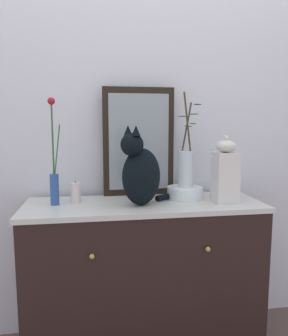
{
  "coord_description": "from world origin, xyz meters",
  "views": [
    {
      "loc": [
        -0.25,
        -1.6,
        1.22
      ],
      "look_at": [
        0.0,
        0.0,
        1.0
      ],
      "focal_mm": 34.45,
      "sensor_mm": 36.0,
      "label": 1
    }
  ],
  "objects_px": {
    "bowl_porcelain": "(185,193)",
    "vase_glass_clear": "(186,165)",
    "cat_sitting": "(141,172)",
    "jar_lidded_porcelain": "(225,172)",
    "vase_slim_green": "(54,175)",
    "sideboard": "(144,278)",
    "candle_pillar": "(76,193)",
    "mirror_leaning": "(139,142)"
  },
  "relations": [
    {
      "from": "bowl_porcelain",
      "to": "vase_glass_clear",
      "type": "height_order",
      "value": "vase_glass_clear"
    },
    {
      "from": "cat_sitting",
      "to": "jar_lidded_porcelain",
      "type": "height_order",
      "value": "cat_sitting"
    },
    {
      "from": "vase_slim_green",
      "to": "jar_lidded_porcelain",
      "type": "distance_m",
      "value": 0.87
    },
    {
      "from": "bowl_porcelain",
      "to": "jar_lidded_porcelain",
      "type": "xyz_separation_m",
      "value": [
        0.18,
        -0.11,
        0.12
      ]
    },
    {
      "from": "sideboard",
      "to": "candle_pillar",
      "type": "bearing_deg",
      "value": 171.2
    },
    {
      "from": "sideboard",
      "to": "vase_slim_green",
      "type": "distance_m",
      "value": 0.72
    },
    {
      "from": "cat_sitting",
      "to": "vase_glass_clear",
      "type": "height_order",
      "value": "vase_glass_clear"
    },
    {
      "from": "candle_pillar",
      "to": "bowl_porcelain",
      "type": "bearing_deg",
      "value": 1.0
    },
    {
      "from": "mirror_leaning",
      "to": "bowl_porcelain",
      "type": "xyz_separation_m",
      "value": [
        0.23,
        -0.13,
        -0.27
      ]
    },
    {
      "from": "vase_slim_green",
      "to": "vase_glass_clear",
      "type": "bearing_deg",
      "value": 3.24
    },
    {
      "from": "sideboard",
      "to": "vase_glass_clear",
      "type": "height_order",
      "value": "vase_glass_clear"
    },
    {
      "from": "jar_lidded_porcelain",
      "to": "mirror_leaning",
      "type": "bearing_deg",
      "value": 149.82
    },
    {
      "from": "vase_slim_green",
      "to": "cat_sitting",
      "type": "bearing_deg",
      "value": -9.47
    },
    {
      "from": "vase_slim_green",
      "to": "candle_pillar",
      "type": "relative_size",
      "value": 4.58
    },
    {
      "from": "sideboard",
      "to": "candle_pillar",
      "type": "relative_size",
      "value": 10.56
    },
    {
      "from": "cat_sitting",
      "to": "mirror_leaning",
      "type": "bearing_deg",
      "value": 83.39
    },
    {
      "from": "bowl_porcelain",
      "to": "candle_pillar",
      "type": "relative_size",
      "value": 1.68
    },
    {
      "from": "sideboard",
      "to": "candle_pillar",
      "type": "distance_m",
      "value": 0.58
    },
    {
      "from": "bowl_porcelain",
      "to": "candle_pillar",
      "type": "xyz_separation_m",
      "value": [
        -0.58,
        -0.01,
        0.02
      ]
    },
    {
      "from": "vase_glass_clear",
      "to": "candle_pillar",
      "type": "xyz_separation_m",
      "value": [
        -0.59,
        -0.01,
        -0.13
      ]
    },
    {
      "from": "vase_glass_clear",
      "to": "jar_lidded_porcelain",
      "type": "relative_size",
      "value": 1.46
    },
    {
      "from": "sideboard",
      "to": "cat_sitting",
      "type": "height_order",
      "value": "cat_sitting"
    },
    {
      "from": "mirror_leaning",
      "to": "candle_pillar",
      "type": "bearing_deg",
      "value": -158.52
    },
    {
      "from": "cat_sitting",
      "to": "jar_lidded_porcelain",
      "type": "relative_size",
      "value": 1.15
    },
    {
      "from": "jar_lidded_porcelain",
      "to": "bowl_porcelain",
      "type": "bearing_deg",
      "value": 148.08
    },
    {
      "from": "vase_slim_green",
      "to": "jar_lidded_porcelain",
      "type": "bearing_deg",
      "value": -4.83
    },
    {
      "from": "cat_sitting",
      "to": "candle_pillar",
      "type": "xyz_separation_m",
      "value": [
        -0.32,
        0.1,
        -0.11
      ]
    },
    {
      "from": "sideboard",
      "to": "vase_slim_green",
      "type": "xyz_separation_m",
      "value": [
        -0.45,
        0.03,
        0.56
      ]
    },
    {
      "from": "vase_glass_clear",
      "to": "candle_pillar",
      "type": "bearing_deg",
      "value": -179.02
    },
    {
      "from": "vase_slim_green",
      "to": "bowl_porcelain",
      "type": "xyz_separation_m",
      "value": [
        0.68,
        0.04,
        -0.12
      ]
    },
    {
      "from": "cat_sitting",
      "to": "bowl_porcelain",
      "type": "relative_size",
      "value": 2.05
    },
    {
      "from": "sideboard",
      "to": "cat_sitting",
      "type": "xyz_separation_m",
      "value": [
        -0.02,
        -0.05,
        0.58
      ]
    },
    {
      "from": "jar_lidded_porcelain",
      "to": "sideboard",
      "type": "bearing_deg",
      "value": 173.42
    },
    {
      "from": "vase_slim_green",
      "to": "sideboard",
      "type": "bearing_deg",
      "value": -3.2
    },
    {
      "from": "jar_lidded_porcelain",
      "to": "candle_pillar",
      "type": "relative_size",
      "value": 2.99
    },
    {
      "from": "candle_pillar",
      "to": "cat_sitting",
      "type": "bearing_deg",
      "value": -17.08
    },
    {
      "from": "cat_sitting",
      "to": "candle_pillar",
      "type": "height_order",
      "value": "cat_sitting"
    },
    {
      "from": "cat_sitting",
      "to": "bowl_porcelain",
      "type": "xyz_separation_m",
      "value": [
        0.26,
        0.11,
        -0.13
      ]
    },
    {
      "from": "cat_sitting",
      "to": "candle_pillar",
      "type": "bearing_deg",
      "value": 162.92
    },
    {
      "from": "mirror_leaning",
      "to": "cat_sitting",
      "type": "height_order",
      "value": "mirror_leaning"
    },
    {
      "from": "bowl_porcelain",
      "to": "vase_slim_green",
      "type": "bearing_deg",
      "value": -176.73
    },
    {
      "from": "sideboard",
      "to": "mirror_leaning",
      "type": "xyz_separation_m",
      "value": [
        0.0,
        0.19,
        0.71
      ]
    }
  ]
}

